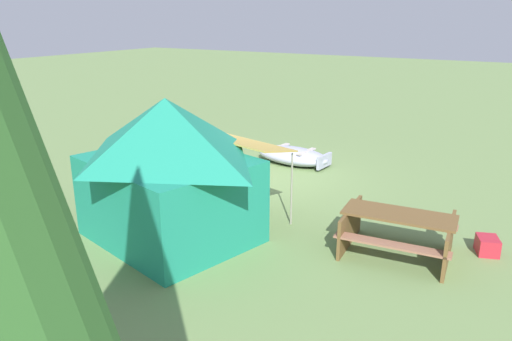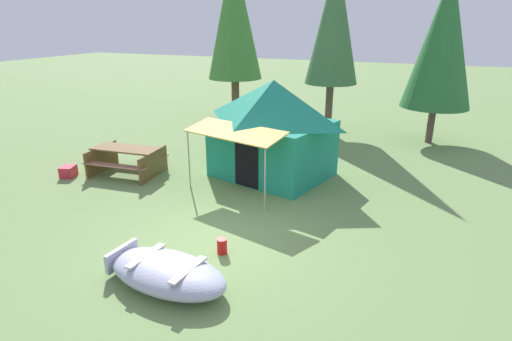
{
  "view_description": "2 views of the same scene",
  "coord_description": "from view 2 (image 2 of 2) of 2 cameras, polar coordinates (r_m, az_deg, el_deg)",
  "views": [
    {
      "loc": [
        -6.11,
        10.6,
        4.15
      ],
      "look_at": [
        -0.54,
        1.34,
        0.72
      ],
      "focal_mm": 34.5,
      "sensor_mm": 36.0,
      "label": 1
    },
    {
      "loc": [
        3.74,
        -6.6,
        4.24
      ],
      "look_at": [
        0.3,
        1.53,
        1.01
      ],
      "focal_mm": 28.93,
      "sensor_mm": 36.0,
      "label": 2
    }
  ],
  "objects": [
    {
      "name": "pine_tree_far_center",
      "position": [
        16.28,
        10.74,
        19.59
      ],
      "size": [
        1.98,
        1.98,
        6.49
      ],
      "color": "brown",
      "rests_on": "ground_plane"
    },
    {
      "name": "picnic_table",
      "position": [
        12.53,
        -17.45,
        1.73
      ],
      "size": [
        2.07,
        1.64,
        0.79
      ],
      "color": "brown",
      "rests_on": "ground_plane"
    },
    {
      "name": "beached_rowboat",
      "position": [
        7.31,
        -12.25,
        -13.55
      ],
      "size": [
        2.36,
        1.36,
        0.48
      ],
      "color": "#A5A9C3",
      "rests_on": "ground_plane"
    },
    {
      "name": "pine_tree_back_left",
      "position": [
        18.81,
        -3.05,
        20.64
      ],
      "size": [
        2.37,
        2.37,
        7.14
      ],
      "color": "brown",
      "rests_on": "ground_plane"
    },
    {
      "name": "pine_tree_back_right",
      "position": [
        15.99,
        24.48,
        16.11
      ],
      "size": [
        2.36,
        2.36,
        5.92
      ],
      "color": "brown",
      "rests_on": "ground_plane"
    },
    {
      "name": "canvas_cabin_tent",
      "position": [
        11.6,
        2.35,
        5.96
      ],
      "size": [
        3.7,
        4.07,
        2.73
      ],
      "color": "#1C876C",
      "rests_on": "ground_plane"
    },
    {
      "name": "ground_plane",
      "position": [
        8.69,
        -5.86,
        -9.24
      ],
      "size": [
        80.0,
        80.0,
        0.0
      ],
      "primitive_type": "plane",
      "color": "#6C8A4F"
    },
    {
      "name": "fuel_can",
      "position": [
        8.09,
        -4.72,
        -10.36
      ],
      "size": [
        0.26,
        0.26,
        0.3
      ],
      "primitive_type": "cylinder",
      "rotation": [
        0.0,
        0.0,
        1.99
      ],
      "color": "red",
      "rests_on": "ground_plane"
    },
    {
      "name": "cooler_box",
      "position": [
        13.0,
        -24.52,
        -0.12
      ],
      "size": [
        0.48,
        0.54,
        0.31
      ],
      "primitive_type": "cube",
      "rotation": [
        0.0,
        0.0,
        1.92
      ],
      "color": "#B72432",
      "rests_on": "ground_plane"
    }
  ]
}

